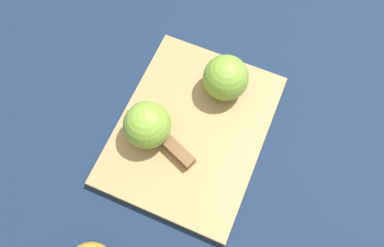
# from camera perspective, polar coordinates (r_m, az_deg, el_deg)

# --- Properties ---
(ground_plane) EXTENTS (4.00, 4.00, 0.00)m
(ground_plane) POSITION_cam_1_polar(r_m,az_deg,el_deg) (0.69, -0.00, -1.23)
(ground_plane) COLOR #14233D
(cutting_board) EXTENTS (0.36, 0.30, 0.02)m
(cutting_board) POSITION_cam_1_polar(r_m,az_deg,el_deg) (0.68, -0.00, -0.94)
(cutting_board) COLOR #A37A4C
(cutting_board) RESTS_ON ground_plane
(apple_half_left) EXTENTS (0.08, 0.08, 0.08)m
(apple_half_left) POSITION_cam_1_polar(r_m,az_deg,el_deg) (0.67, 5.14, 6.95)
(apple_half_left) COLOR olive
(apple_half_left) RESTS_ON cutting_board
(apple_half_right) EXTENTS (0.08, 0.08, 0.08)m
(apple_half_right) POSITION_cam_1_polar(r_m,az_deg,el_deg) (0.64, -6.82, -0.25)
(apple_half_right) COLOR olive
(apple_half_right) RESTS_ON cutting_board
(knife) EXTENTS (0.09, 0.15, 0.02)m
(knife) POSITION_cam_1_polar(r_m,az_deg,el_deg) (0.65, -2.71, -3.82)
(knife) COLOR silver
(knife) RESTS_ON cutting_board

